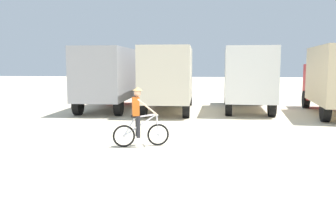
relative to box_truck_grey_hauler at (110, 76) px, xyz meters
The scene contains 5 objects.
ground_plane 11.25m from the box_truck_grey_hauler, 66.93° to the right, with size 120.00×120.00×0.00m, color beige.
box_truck_grey_hauler is the anchor object (origin of this frame).
box_truck_cream_rv 3.32m from the box_truck_grey_hauler, ahead, with size 2.56×6.81×3.35m.
box_truck_white_box 7.52m from the box_truck_grey_hauler, ahead, with size 2.59×6.82×3.35m.
cyclist_orange_shirt 9.20m from the box_truck_grey_hauler, 68.51° to the right, with size 1.66×0.70×1.82m.
Camera 1 is at (1.11, -8.68, 2.51)m, focal length 37.68 mm.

